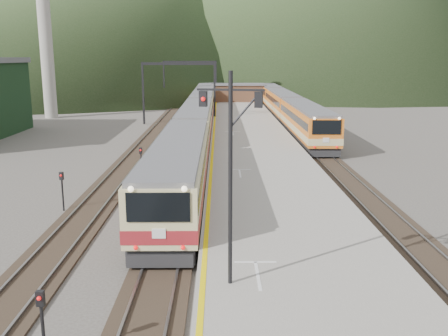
{
  "coord_description": "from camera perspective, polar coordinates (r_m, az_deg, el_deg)",
  "views": [
    {
      "loc": [
        2.44,
        -10.54,
        8.63
      ],
      "look_at": [
        2.71,
        19.22,
        2.0
      ],
      "focal_mm": 40.0,
      "sensor_mm": 36.0,
      "label": 1
    }
  ],
  "objects": [
    {
      "name": "main_train",
      "position": [
        72.48,
        -2.46,
        7.4
      ],
      "size": [
        3.11,
        106.42,
        3.79
      ],
      "color": "#C3B680",
      "rests_on": "track_main"
    },
    {
      "name": "short_signal_c",
      "position": [
        29.85,
        -18.02,
        -1.96
      ],
      "size": [
        0.25,
        0.2,
        2.27
      ],
      "color": "black",
      "rests_on": "ground"
    },
    {
      "name": "track_far",
      "position": [
        51.8,
        -8.78,
        2.9
      ],
      "size": [
        2.6,
        200.0,
        0.23
      ],
      "color": "black",
      "rests_on": "ground"
    },
    {
      "name": "hill_a",
      "position": [
        206.09,
        -13.06,
        18.21
      ],
      "size": [
        180.0,
        180.0,
        60.0
      ],
      "primitive_type": "cone",
      "color": "#2F4921",
      "rests_on": "ground"
    },
    {
      "name": "gantry_far",
      "position": [
        90.75,
        -3.92,
        10.61
      ],
      "size": [
        9.55,
        0.25,
        8.0
      ],
      "color": "black",
      "rests_on": "ground"
    },
    {
      "name": "short_signal_a",
      "position": [
        15.53,
        -20.09,
        -15.75
      ],
      "size": [
        0.23,
        0.17,
        2.27
      ],
      "color": "black",
      "rests_on": "ground"
    },
    {
      "name": "signal_mast",
      "position": [
        16.29,
        0.74,
        1.09
      ],
      "size": [
        2.17,
        0.61,
        7.22
      ],
      "color": "black",
      "rests_on": "platform"
    },
    {
      "name": "platform",
      "position": [
        49.32,
        3.17,
        3.06
      ],
      "size": [
        8.0,
        100.0,
        1.0
      ],
      "primitive_type": "cube",
      "color": "gray",
      "rests_on": "ground"
    },
    {
      "name": "station_shed",
      "position": [
        88.8,
        1.54,
        8.65
      ],
      "size": [
        9.4,
        4.4,
        3.1
      ],
      "color": "#533624",
      "rests_on": "platform"
    },
    {
      "name": "track_second",
      "position": [
        52.06,
        9.53,
        2.92
      ],
      "size": [
        2.6,
        200.0,
        0.23
      ],
      "color": "black",
      "rests_on": "ground"
    },
    {
      "name": "track_main",
      "position": [
        51.32,
        -3.24,
        2.94
      ],
      "size": [
        2.6,
        200.0,
        0.23
      ],
      "color": "black",
      "rests_on": "ground"
    },
    {
      "name": "smokestack",
      "position": [
        76.81,
        -19.93,
        16.6
      ],
      "size": [
        1.8,
        1.8,
        30.0
      ],
      "primitive_type": "cylinder",
      "color": "#9E998E",
      "rests_on": "ground"
    },
    {
      "name": "gantry_near",
      "position": [
        65.82,
        -5.2,
        9.86
      ],
      "size": [
        9.55,
        0.25,
        8.0
      ],
      "color": "black",
      "rests_on": "ground"
    },
    {
      "name": "short_signal_b",
      "position": [
        36.53,
        -9.47,
        1.08
      ],
      "size": [
        0.23,
        0.17,
        2.27
      ],
      "color": "black",
      "rests_on": "ground"
    },
    {
      "name": "second_train",
      "position": [
        73.3,
        6.64,
        7.33
      ],
      "size": [
        2.99,
        61.27,
        3.65
      ],
      "color": "orange",
      "rests_on": "track_second"
    }
  ]
}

